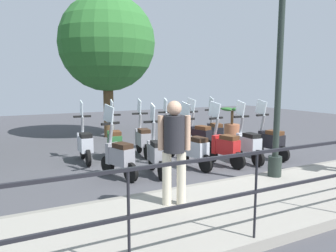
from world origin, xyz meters
name	(u,v)px	position (x,y,z in m)	size (l,w,h in m)	color
ground_plane	(189,160)	(0.00, 0.00, 0.00)	(28.00, 28.00, 0.00)	#424247
promenade_walkway	(283,196)	(-3.15, 0.00, 0.07)	(2.20, 20.00, 0.15)	gray
lamp_post_near	(279,77)	(-2.40, -0.54, 2.11)	(0.26, 0.90, 4.41)	#232D28
pedestrian_distant	(174,145)	(-2.80, 1.95, 1.08)	(0.43, 0.45, 1.59)	beige
tree_distant	(107,43)	(4.43, 0.73, 3.33)	(3.39, 3.39, 5.04)	brown
potted_palm	(232,124)	(2.41, -3.28, 0.45)	(1.06, 0.66, 1.05)	#9E5B3D
scooter_near_0	(270,141)	(-0.81, -1.97, 0.48)	(1.23, 0.44, 1.54)	black
scooter_near_1	(248,144)	(-0.87, -1.17, 0.48)	(1.23, 0.44, 1.54)	black
scooter_near_2	(224,146)	(-0.85, -0.47, 0.48)	(1.22, 0.50, 1.54)	black
scooter_near_3	(194,148)	(-0.72, 0.30, 0.48)	(1.23, 0.45, 1.54)	black
scooter_near_4	(157,153)	(-0.78, 1.28, 0.48)	(1.22, 0.48, 1.54)	black
scooter_near_5	(119,155)	(-0.63, 2.09, 0.48)	(1.20, 0.54, 1.54)	black
scooter_far_0	(215,132)	(1.07, -1.55, 0.48)	(1.21, 0.52, 1.54)	black
scooter_far_1	(199,135)	(0.78, -0.81, 0.48)	(1.21, 0.53, 1.54)	black
scooter_far_2	(168,136)	(1.03, 0.06, 0.48)	(1.22, 0.50, 1.54)	black
scooter_far_3	(143,138)	(1.02, 0.85, 0.48)	(1.23, 0.45, 1.54)	black
scooter_far_4	(114,141)	(1.02, 1.64, 0.48)	(1.23, 0.46, 1.54)	black
scooter_far_5	(85,143)	(1.02, 2.41, 0.48)	(1.23, 0.44, 1.54)	black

